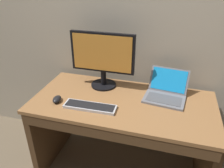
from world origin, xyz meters
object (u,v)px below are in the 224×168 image
at_px(laptop_space_gray, 165,93).
at_px(wired_keyboard, 90,107).
at_px(external_monitor, 103,57).
at_px(computer_mouse, 57,99).

xyz_separation_m(laptop_space_gray, wired_keyboard, (-0.54, -0.31, -0.03)).
height_order(laptop_space_gray, external_monitor, external_monitor).
xyz_separation_m(laptop_space_gray, computer_mouse, (-0.83, -0.30, -0.02)).
distance_m(laptop_space_gray, computer_mouse, 0.88).
relative_size(laptop_space_gray, computer_mouse, 3.48).
relative_size(laptop_space_gray, external_monitor, 0.64).
bearing_deg(wired_keyboard, external_monitor, 91.53).
height_order(wired_keyboard, computer_mouse, computer_mouse).
bearing_deg(wired_keyboard, laptop_space_gray, 29.61).
height_order(laptop_space_gray, computer_mouse, laptop_space_gray).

